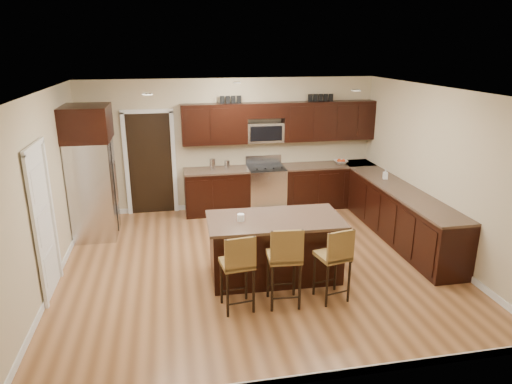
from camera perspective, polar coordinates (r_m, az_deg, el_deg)
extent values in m
plane|color=#A06A3F|center=(7.35, -0.01, -8.92)|extent=(6.00, 6.00, 0.00)
plane|color=silver|center=(6.59, -0.01, 12.54)|extent=(6.00, 6.00, 0.00)
plane|color=#C7B68F|center=(9.48, -3.15, 5.89)|extent=(6.00, 0.00, 6.00)
plane|color=#C7B68F|center=(6.97, -25.04, -0.21)|extent=(0.00, 5.50, 5.50)
plane|color=#C7B68F|center=(7.96, 21.75, 2.30)|extent=(0.00, 5.50, 5.50)
cube|color=black|center=(9.39, -4.92, -0.02)|extent=(1.30, 0.60, 0.88)
cube|color=black|center=(9.90, 8.91, 0.77)|extent=(1.94, 0.60, 0.88)
cube|color=black|center=(8.46, 17.65, -2.86)|extent=(0.60, 3.35, 0.88)
cube|color=brown|center=(9.26, -4.99, 2.69)|extent=(1.30, 0.63, 0.04)
cube|color=brown|center=(9.78, 9.03, 3.35)|extent=(1.94, 0.63, 0.04)
cube|color=brown|center=(8.32, 17.94, 0.11)|extent=(0.63, 3.35, 0.04)
cube|color=black|center=(9.20, -5.24, 8.44)|extent=(1.30, 0.33, 0.80)
cube|color=black|center=(9.72, 9.03, 8.80)|extent=(1.94, 0.33, 0.80)
cube|color=black|center=(9.31, 1.13, 10.19)|extent=(0.76, 0.33, 0.30)
cube|color=silver|center=(9.54, 1.24, 0.39)|extent=(0.76, 0.64, 0.90)
cube|color=black|center=(9.41, 1.26, 3.06)|extent=(0.76, 0.60, 0.03)
cube|color=black|center=(9.26, 1.63, -0.16)|extent=(0.65, 0.01, 0.45)
cube|color=silver|center=(9.64, 0.93, 4.10)|extent=(0.76, 0.05, 0.18)
cube|color=silver|center=(9.40, 1.09, 7.49)|extent=(0.76, 0.31, 0.40)
cube|color=black|center=(9.47, -13.06, 3.44)|extent=(0.85, 0.03, 2.06)
cube|color=white|center=(6.79, -25.09, -3.63)|extent=(0.03, 0.80, 2.04)
cube|color=black|center=(6.81, 2.32, -7.08)|extent=(1.88, 0.98, 0.88)
cube|color=brown|center=(6.63, 2.37, -3.47)|extent=(1.99, 1.08, 0.04)
cube|color=black|center=(6.99, 2.28, -10.02)|extent=(1.80, 0.90, 0.09)
cube|color=olive|center=(5.92, -2.42, -8.89)|extent=(0.44, 0.44, 0.06)
cube|color=olive|center=(5.67, -1.96, -7.78)|extent=(0.40, 0.08, 0.43)
cylinder|color=black|center=(5.91, -3.81, -12.69)|extent=(0.03, 0.03, 0.62)
cylinder|color=black|center=(5.95, -0.45, -12.40)|extent=(0.03, 0.03, 0.62)
cylinder|color=black|center=(6.21, -4.21, -11.10)|extent=(0.03, 0.03, 0.62)
cylinder|color=black|center=(6.25, -1.03, -10.84)|extent=(0.03, 0.03, 0.62)
cube|color=olive|center=(6.01, 3.52, -8.08)|extent=(0.45, 0.45, 0.06)
cube|color=olive|center=(5.75, 3.91, -6.92)|extent=(0.42, 0.07, 0.45)
cylinder|color=black|center=(5.98, 2.17, -12.05)|extent=(0.04, 0.04, 0.65)
cylinder|color=black|center=(6.07, 5.58, -11.69)|extent=(0.04, 0.04, 0.65)
cylinder|color=black|center=(6.29, 1.42, -10.44)|extent=(0.04, 0.04, 0.65)
cylinder|color=black|center=(6.37, 4.66, -10.12)|extent=(0.04, 0.04, 0.65)
cube|color=olive|center=(6.22, 9.56, -7.86)|extent=(0.46, 0.46, 0.06)
cube|color=olive|center=(6.00, 10.55, -6.74)|extent=(0.39, 0.12, 0.42)
cylinder|color=black|center=(6.18, 8.44, -11.46)|extent=(0.03, 0.03, 0.61)
cylinder|color=black|center=(6.29, 11.41, -11.08)|extent=(0.03, 0.03, 0.61)
cylinder|color=black|center=(6.46, 7.46, -10.04)|extent=(0.03, 0.03, 0.61)
cylinder|color=black|center=(6.56, 10.30, -9.71)|extent=(0.03, 0.03, 0.61)
cube|color=silver|center=(8.61, -19.64, 0.36)|extent=(0.72, 0.88, 1.76)
cube|color=black|center=(8.55, -17.24, 0.51)|extent=(0.01, 0.02, 1.67)
cylinder|color=silver|center=(8.45, -17.17, 0.93)|extent=(0.02, 0.02, 0.78)
cylinder|color=silver|center=(8.60, -17.07, 1.23)|extent=(0.02, 0.02, 0.78)
cube|color=black|center=(8.35, -20.48, 8.08)|extent=(0.78, 0.94, 0.59)
cube|color=brown|center=(9.23, 3.53, -3.17)|extent=(0.96, 0.64, 0.01)
imported|color=silver|center=(9.86, 10.57, 3.72)|extent=(0.30, 0.30, 0.07)
imported|color=#B2B2B2|center=(8.89, 15.87, 2.18)|extent=(0.11, 0.11, 0.19)
cylinder|color=silver|center=(9.22, -5.46, 3.46)|extent=(0.12, 0.12, 0.22)
cylinder|color=silver|center=(9.25, -3.64, 3.42)|extent=(0.11, 0.11, 0.18)
cylinder|color=white|center=(6.52, -1.91, -3.20)|extent=(0.10, 0.10, 0.10)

